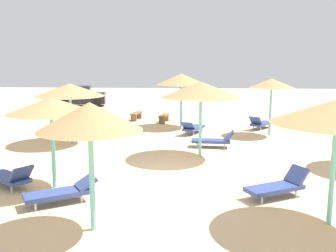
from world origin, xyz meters
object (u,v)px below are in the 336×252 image
at_px(parasol_5, 201,90).
at_px(lounger_2, 278,186).
at_px(lounger_7, 261,123).
at_px(lounger_3, 10,177).
at_px(lounger_6, 62,192).
at_px(lounger_1, 193,128).
at_px(lounger_4, 62,129).
at_px(parasol_7, 272,84).
at_px(parasol_3, 51,106).
at_px(bench_1, 164,117).
at_px(parked_car, 81,96).
at_px(parasol_1, 181,79).
at_px(bench_0, 136,115).
at_px(parasol_6, 90,117).
at_px(parasol_4, 70,90).
at_px(lounger_5, 214,140).

xyz_separation_m(parasol_5, lounger_2, (2.11, -4.39, -2.35)).
distance_m(parasol_5, lounger_7, 7.75).
height_order(lounger_3, lounger_6, lounger_3).
height_order(lounger_1, lounger_4, lounger_4).
bearing_deg(lounger_6, parasol_7, 52.96).
bearing_deg(parasol_3, lounger_4, 107.41).
height_order(parasol_5, parasol_7, parasol_5).
bearing_deg(bench_1, parked_car, 133.43).
bearing_deg(lounger_3, parasol_5, 34.81).
xyz_separation_m(parasol_7, bench_1, (-5.74, 3.54, -2.30)).
distance_m(parasol_1, lounger_3, 12.21).
bearing_deg(bench_0, bench_1, -26.01).
relative_size(parasol_6, lounger_7, 1.56).
relative_size(parasol_3, lounger_1, 1.39).
relative_size(parasol_7, lounger_6, 1.48).
bearing_deg(parasol_7, bench_1, 148.32).
xyz_separation_m(parasol_4, bench_0, (2.02, 6.98, -2.11)).
height_order(parasol_4, lounger_1, parasol_4).
bearing_deg(parasol_7, parked_car, 139.07).
bearing_deg(bench_1, parasol_1, -52.27).
distance_m(lounger_2, lounger_4, 12.27).
relative_size(lounger_6, lounger_7, 1.05).
xyz_separation_m(lounger_2, bench_0, (-6.01, 13.59, 0.02)).
bearing_deg(lounger_3, bench_1, 72.94).
height_order(parasol_7, parked_car, parasol_7).
xyz_separation_m(lounger_5, lounger_7, (2.91, 4.76, 0.00)).
xyz_separation_m(parasol_5, parasol_6, (-2.56, -6.77, -0.08)).
distance_m(parasol_3, parasol_7, 11.94).
distance_m(lounger_7, bench_0, 7.95).
height_order(parasol_4, lounger_5, parasol_4).
distance_m(parasol_5, parasol_6, 7.24).
height_order(parasol_6, lounger_5, parasol_6).
distance_m(lounger_6, parked_car, 22.28).
height_order(parasol_4, lounger_3, parasol_4).
distance_m(lounger_5, bench_0, 8.77).
bearing_deg(bench_0, lounger_7, -20.10).
bearing_deg(parasol_7, lounger_6, -127.04).
xyz_separation_m(parasol_5, lounger_1, (-0.26, 4.83, -2.36)).
distance_m(parasol_3, lounger_6, 2.60).
distance_m(lounger_3, lounger_6, 2.32).
xyz_separation_m(parasol_6, bench_0, (-1.34, 15.96, -2.25)).
distance_m(lounger_2, bench_0, 14.85).
bearing_deg(lounger_5, bench_1, 112.32).
bearing_deg(parasol_3, parasol_6, -55.64).
bearing_deg(lounger_4, lounger_7, 13.77).
bearing_deg(lounger_3, parasol_4, 90.70).
bearing_deg(lounger_2, parked_car, 119.56).
bearing_deg(parasol_5, parked_car, 120.58).
relative_size(parasol_1, lounger_6, 1.56).
relative_size(parasol_7, bench_1, 1.88).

